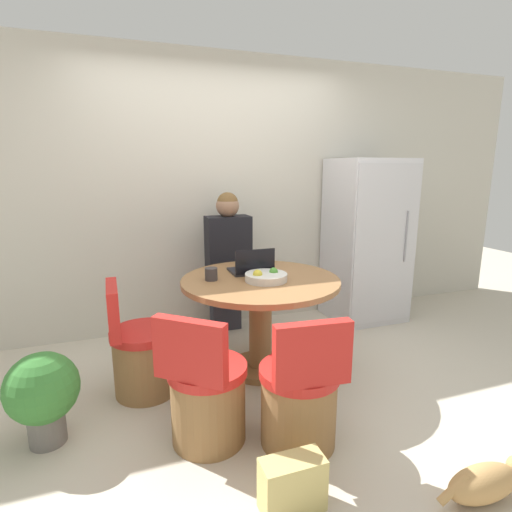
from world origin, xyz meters
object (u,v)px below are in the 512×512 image
at_px(chair_left_side, 142,355).
at_px(potted_plant, 43,392).
at_px(fruit_bowl, 266,277).
at_px(laptop, 251,268).
at_px(person_seated, 227,257).
at_px(dining_table, 260,303).
at_px(handbag, 292,484).
at_px(chair_near_left_corner, 207,397).
at_px(cat, 486,482).
at_px(refrigerator, 367,241).
at_px(chair_near_camera, 300,400).

distance_m(chair_left_side, potted_plant, 0.68).
bearing_deg(fruit_bowl, laptop, 96.04).
height_order(chair_left_side, laptop, laptop).
bearing_deg(chair_left_side, person_seated, -46.70).
distance_m(dining_table, handbag, 1.38).
xyz_separation_m(chair_near_left_corner, cat, (1.16, -0.86, -0.18)).
bearing_deg(laptop, chair_near_left_corner, 56.46).
bearing_deg(laptop, refrigerator, -158.89).
bearing_deg(potted_plant, laptop, 21.18).
bearing_deg(refrigerator, laptop, -158.89).
relative_size(person_seated, potted_plant, 2.45).
distance_m(chair_near_left_corner, chair_left_side, 0.73).
bearing_deg(dining_table, potted_plant, -165.17).
relative_size(chair_near_left_corner, fruit_bowl, 2.60).
relative_size(refrigerator, chair_left_side, 2.04).
relative_size(cat, potted_plant, 0.98).
height_order(cat, handbag, handbag).
height_order(chair_near_left_corner, laptop, laptop).
bearing_deg(chair_near_left_corner, cat, -176.17).
height_order(potted_plant, handbag, potted_plant).
relative_size(person_seated, fruit_bowl, 4.34).
distance_m(laptop, cat, 1.94).
relative_size(fruit_bowl, potted_plant, 0.56).
height_order(person_seated, laptop, person_seated).
height_order(refrigerator, chair_near_camera, refrigerator).
bearing_deg(cat, fruit_bowl, 112.84).
bearing_deg(laptop, cat, 109.34).
distance_m(potted_plant, handbag, 1.46).
xyz_separation_m(chair_near_camera, potted_plant, (-1.36, 0.50, 0.04)).
distance_m(chair_left_side, laptop, 1.03).
relative_size(refrigerator, dining_table, 1.39).
relative_size(laptop, potted_plant, 0.58).
bearing_deg(cat, chair_near_camera, 137.22).
bearing_deg(dining_table, refrigerator, 27.03).
relative_size(dining_table, laptop, 3.75).
bearing_deg(chair_left_side, potted_plant, 122.15).
distance_m(refrigerator, handbag, 2.75).
xyz_separation_m(refrigerator, fruit_bowl, (-1.42, -0.81, -0.04)).
relative_size(chair_near_camera, potted_plant, 1.47).
height_order(fruit_bowl, cat, fruit_bowl).
height_order(chair_left_side, handbag, chair_left_side).
xyz_separation_m(dining_table, cat, (0.59, -1.53, -0.46)).
height_order(laptop, handbag, laptop).
relative_size(person_seated, laptop, 4.25).
bearing_deg(chair_left_side, chair_near_camera, -138.27).
relative_size(refrigerator, fruit_bowl, 5.31).
distance_m(chair_near_left_corner, laptop, 1.14).
distance_m(chair_near_left_corner, fruit_bowl, 0.98).
bearing_deg(chair_near_left_corner, fruit_bowl, -94.14).
distance_m(chair_near_camera, chair_near_left_corner, 0.53).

